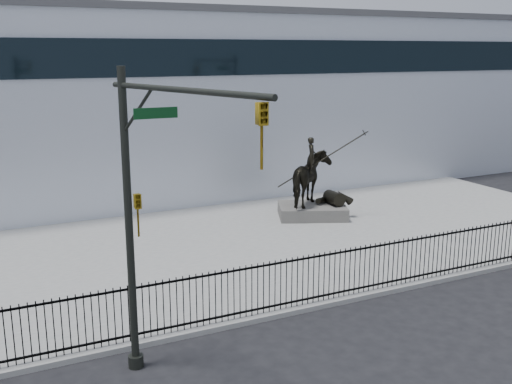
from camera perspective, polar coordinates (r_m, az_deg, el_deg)
name	(u,v)px	position (r m, az deg, el deg)	size (l,w,h in m)	color
ground	(380,314)	(17.73, 11.70, -11.33)	(120.00, 120.00, 0.00)	black
plaza	(267,243)	(23.20, 1.10, -4.84)	(30.00, 12.00, 0.15)	gray
building	(162,102)	(34.24, -8.97, 8.47)	(44.00, 14.00, 9.00)	silver
picket_fence	(355,270)	(18.30, 9.44, -7.36)	(22.10, 0.10, 1.50)	black
statue_plinth	(312,211)	(26.47, 5.38, -1.81)	(2.90, 2.00, 0.54)	#57544F
equestrian_statue	(314,180)	(26.14, 5.57, 1.18)	(3.44, 2.89, 3.15)	black
traffic_signal_left	(149,210)	(12.86, -10.13, -1.67)	(1.52, 4.84, 7.00)	black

